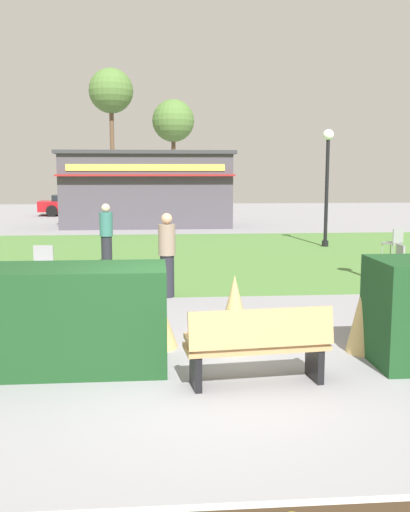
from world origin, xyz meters
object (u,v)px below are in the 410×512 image
object	(u,v)px
food_kiosk	(147,189)
cafe_chair_center	(395,261)
cafe_chair_east	(395,241)
cafe_chair_west	(42,262)
parked_car_west_slot	(75,204)
lamppost_far	(327,173)
tree_right_bg	(173,122)
park_bench	(258,345)
person_strolling	(167,255)
person_standing	(106,236)
tree_left_bg	(111,92)

from	to	relation	value
food_kiosk	cafe_chair_center	world-z (taller)	food_kiosk
cafe_chair_east	cafe_chair_west	bearing A→B (deg)	-160.62
cafe_chair_west	parked_car_west_slot	xyz separation A→B (m)	(-2.24, 21.58, 0.12)
lamppost_far	tree_right_bg	distance (m)	21.21
lamppost_far	cafe_chair_west	xyz separation A→B (m)	(-8.19, -6.22, -1.94)
cafe_chair_east	lamppost_far	bearing A→B (deg)	112.12
cafe_chair_center	parked_car_west_slot	distance (m)	24.21
tree_right_bg	lamppost_far	bearing A→B (deg)	-77.54
park_bench	person_strolling	xyz separation A→B (m)	(-0.97, 4.99, 0.38)
cafe_chair_west	cafe_chair_east	world-z (taller)	same
cafe_chair_west	lamppost_far	bearing A→B (deg)	37.20
lamppost_far	tree_right_bg	xyz separation A→B (m)	(-4.52, 20.45, 3.37)
park_bench	parked_car_west_slot	world-z (taller)	parked_car_west_slot
parked_car_west_slot	person_standing	bearing A→B (deg)	-79.86
person_standing	tree_left_bg	distance (m)	23.89
cafe_chair_center	food_kiosk	bearing A→B (deg)	111.31
cafe_chair_west	cafe_chair_center	distance (m)	7.84
food_kiosk	person_strolling	world-z (taller)	food_kiosk
cafe_chair_east	tree_right_bg	xyz separation A→B (m)	(-5.70, 23.37, 5.31)
food_kiosk	person_strolling	size ratio (longest dim) A/B	4.67
cafe_chair_west	person_standing	bearing A→B (deg)	61.70
cafe_chair_west	tree_right_bg	world-z (taller)	tree_right_bg
food_kiosk	cafe_chair_center	bearing A→B (deg)	-68.69
cafe_chair_west	tree_left_bg	distance (m)	26.10
lamppost_far	person_strolling	distance (m)	9.50
food_kiosk	cafe_chair_west	distance (m)	14.53
lamppost_far	cafe_chair_center	xyz separation A→B (m)	(-0.36, -6.65, -1.94)
person_strolling	person_standing	world-z (taller)	same
person_standing	tree_left_bg	world-z (taller)	tree_left_bg
person_strolling	cafe_chair_center	bearing A→B (deg)	33.23
park_bench	cafe_chair_east	xyz separation A→B (m)	(5.69, 9.66, 0.05)
cafe_chair_west	person_standing	distance (m)	2.58
park_bench	tree_left_bg	world-z (taller)	tree_left_bg
cafe_chair_east	cafe_chair_center	size ratio (longest dim) A/B	1.00
cafe_chair_west	cafe_chair_center	size ratio (longest dim) A/B	1.00
tree_right_bg	cafe_chair_east	bearing A→B (deg)	-76.28
lamppost_far	person_standing	size ratio (longest dim) A/B	2.30
food_kiosk	cafe_chair_east	xyz separation A→B (m)	(7.30, -11.03, -1.20)
person_standing	cafe_chair_east	bearing A→B (deg)	-21.89
cafe_chair_center	cafe_chair_east	bearing A→B (deg)	67.46
park_bench	person_strolling	bearing A→B (deg)	101.04
person_strolling	cafe_chair_west	bearing A→B (deg)	175.82
cafe_chair_center	parked_car_west_slot	size ratio (longest dim) A/B	0.20
food_kiosk	tree_right_bg	xyz separation A→B (m)	(1.60, 12.33, 4.11)
lamppost_far	parked_car_west_slot	xyz separation A→B (m)	(-10.44, 15.36, -1.82)
food_kiosk	cafe_chair_east	distance (m)	13.29
lamppost_far	person_standing	xyz separation A→B (m)	(-6.98, -3.97, -1.61)
person_standing	person_strolling	bearing A→B (deg)	-96.65
park_bench	lamppost_far	size ratio (longest dim) A/B	0.45
cafe_chair_west	cafe_chair_east	xyz separation A→B (m)	(9.38, 3.30, 0.00)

